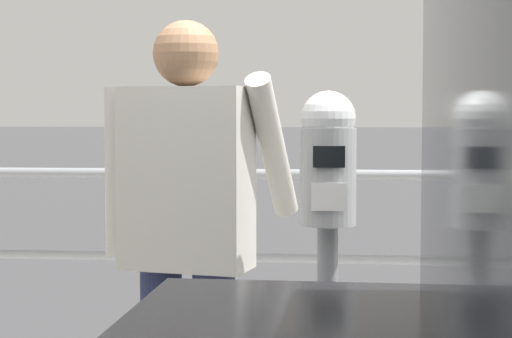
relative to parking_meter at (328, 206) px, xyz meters
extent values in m
cylinder|color=#939699|center=(0.00, 0.00, 0.10)|extent=(0.19, 0.19, 0.32)
sphere|color=silver|center=(0.00, 0.00, 0.29)|extent=(0.18, 0.18, 0.18)
cube|color=black|center=(0.00, -0.10, 0.17)|extent=(0.10, 0.01, 0.07)
cube|color=white|center=(0.00, -0.10, 0.04)|extent=(0.11, 0.01, 0.09)
cube|color=beige|center=(-0.50, 0.13, 0.08)|extent=(0.48, 0.31, 0.64)
sphere|color=#936B4C|center=(-0.50, 0.13, 0.52)|extent=(0.23, 0.23, 0.23)
cylinder|color=beige|center=(-0.76, 0.19, 0.10)|extent=(0.09, 0.09, 0.60)
cylinder|color=beige|center=(-0.20, 0.24, 0.18)|extent=(0.18, 0.45, 0.54)
cylinder|color=gray|center=(0.05, 2.06, -0.04)|extent=(24.00, 0.06, 0.06)
cylinder|color=gray|center=(0.05, 2.06, -0.52)|extent=(24.00, 0.05, 0.05)
cylinder|color=gray|center=(-1.05, 2.06, -0.57)|extent=(0.06, 0.06, 1.05)
camera|label=1|loc=(0.04, -3.03, 0.32)|focal=64.13mm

